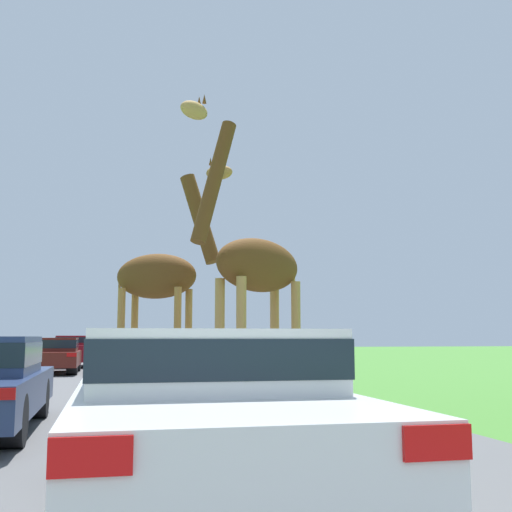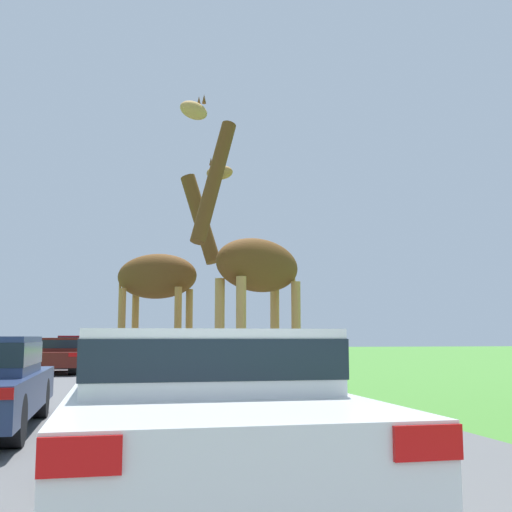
{
  "view_description": "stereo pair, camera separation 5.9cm",
  "coord_description": "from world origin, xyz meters",
  "views": [
    {
      "loc": [
        -1.1,
        0.44,
        1.29
      ],
      "look_at": [
        1.45,
        11.59,
        2.74
      ],
      "focal_mm": 45.0,
      "sensor_mm": 36.0,
      "label": 1
    },
    {
      "loc": [
        -1.04,
        0.43,
        1.29
      ],
      "look_at": [
        1.45,
        11.59,
        2.74
      ],
      "focal_mm": 45.0,
      "sensor_mm": 36.0,
      "label": 2
    }
  ],
  "objects": [
    {
      "name": "car_lead_maroon",
      "position": [
        -0.39,
        5.38,
        0.72
      ],
      "size": [
        1.87,
        4.41,
        1.34
      ],
      "color": "silver",
      "rests_on": "ground"
    },
    {
      "name": "giraffe_companion",
      "position": [
        -0.05,
        13.65,
        2.52
      ],
      "size": [
        2.43,
        1.58,
        4.94
      ],
      "rotation": [
        0.0,
        0.0,
        -2.05
      ],
      "color": "#B77F3D",
      "rests_on": "ground"
    },
    {
      "name": "car_far_ahead",
      "position": [
        -2.97,
        24.58,
        0.68
      ],
      "size": [
        1.76,
        4.16,
        1.26
      ],
      "color": "#561914",
      "rests_on": "ground"
    },
    {
      "name": "road",
      "position": [
        0.0,
        30.0,
        0.0
      ],
      "size": [
        7.45,
        120.0,
        0.0
      ],
      "color": "#5B5B5E",
      "rests_on": "ground"
    },
    {
      "name": "car_queue_left",
      "position": [
        1.49,
        19.18,
        0.74
      ],
      "size": [
        2.0,
        4.44,
        1.41
      ],
      "color": "black",
      "rests_on": "ground"
    },
    {
      "name": "car_queue_right",
      "position": [
        2.8,
        26.18,
        0.78
      ],
      "size": [
        1.89,
        3.96,
        1.46
      ],
      "color": "silver",
      "rests_on": "ground"
    },
    {
      "name": "giraffe_near_road",
      "position": [
        1.4,
        11.52,
        2.49
      ],
      "size": [
        2.63,
        1.94,
        5.36
      ],
      "rotation": [
        0.0,
        0.0,
        2.16
      ],
      "color": "tan",
      "rests_on": "ground"
    },
    {
      "name": "car_rear_follower",
      "position": [
        -2.46,
        29.66,
        0.72
      ],
      "size": [
        1.77,
        4.05,
        1.34
      ],
      "color": "maroon",
      "rests_on": "ground"
    }
  ]
}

